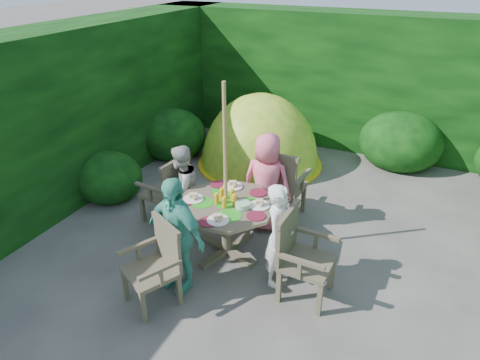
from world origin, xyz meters
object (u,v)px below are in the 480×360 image
at_px(garden_chair_left, 168,190).
at_px(child_back, 267,183).
at_px(garden_chair_back, 280,184).
at_px(patio_table, 226,211).
at_px(garden_chair_front, 157,263).
at_px(garden_chair_right, 300,254).
at_px(child_left, 182,190).
at_px(dome_tent, 260,163).
at_px(child_right, 279,235).
at_px(child_front, 176,235).
at_px(parasol_pole, 225,175).

height_order(garden_chair_left, child_back, child_back).
distance_m(garden_chair_left, garden_chair_back, 1.55).
distance_m(patio_table, garden_chair_front, 1.11).
height_order(patio_table, garden_chair_right, garden_chair_right).
height_order(patio_table, garden_chair_back, garden_chair_back).
bearing_deg(garden_chair_left, garden_chair_front, 36.74).
bearing_deg(child_left, dome_tent, -175.51).
distance_m(garden_chair_front, child_right, 1.36).
xyz_separation_m(child_left, child_front, (0.55, -0.99, 0.07)).
relative_size(child_back, dome_tent, 0.53).
distance_m(garden_chair_front, child_left, 1.38).
bearing_deg(child_right, garden_chair_back, 23.37).
bearing_deg(garden_chair_back, child_front, 75.79).
height_order(garden_chair_back, garden_chair_front, garden_chair_back).
bearing_deg(garden_chair_front, child_front, 104.27).
xyz_separation_m(garden_chair_left, dome_tent, (0.41, 2.32, -0.51)).
xyz_separation_m(parasol_pole, child_back, (0.22, 0.77, -0.41)).
bearing_deg(child_front, garden_chair_right, 33.34).
distance_m(garden_chair_front, dome_tent, 3.74).
distance_m(patio_table, dome_tent, 2.78).
height_order(child_right, child_back, child_back).
distance_m(child_front, dome_tent, 3.49).
xyz_separation_m(parasol_pole, child_right, (0.77, -0.22, -0.48)).
distance_m(garden_chair_right, dome_tent, 3.44).
bearing_deg(child_back, child_front, 72.28).
bearing_deg(patio_table, garden_chair_back, 73.11).
xyz_separation_m(parasol_pole, garden_chair_left, (-1.05, 0.31, -0.59)).
relative_size(garden_chair_right, garden_chair_front, 1.07).
distance_m(garden_chair_left, child_back, 1.36).
bearing_deg(garden_chair_left, child_left, 79.42).
distance_m(patio_table, child_back, 0.80).
xyz_separation_m(patio_table, garden_chair_front, (-0.29, -1.06, -0.13)).
height_order(parasol_pole, garden_chair_back, parasol_pole).
bearing_deg(garden_chair_left, child_back, 117.47).
xyz_separation_m(parasol_pole, child_front, (-0.22, -0.77, -0.41)).
relative_size(child_left, child_back, 0.90).
distance_m(garden_chair_back, child_front, 1.90).
distance_m(garden_chair_back, child_right, 1.34).
relative_size(patio_table, garden_chair_back, 1.50).
height_order(child_right, child_front, child_front).
bearing_deg(child_front, garden_chair_left, 141.42).
xyz_separation_m(child_left, child_back, (0.99, 0.55, 0.07)).
height_order(garden_chair_left, child_left, child_left).
bearing_deg(child_back, garden_chair_right, 125.43).
relative_size(parasol_pole, garden_chair_right, 2.25).
bearing_deg(garden_chair_back, garden_chair_front, 76.29).
height_order(garden_chair_front, child_right, child_right).
relative_size(garden_chair_right, child_back, 0.71).
bearing_deg(child_right, child_front, 122.85).
relative_size(patio_table, child_right, 1.25).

